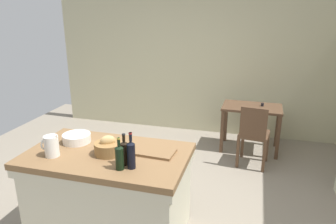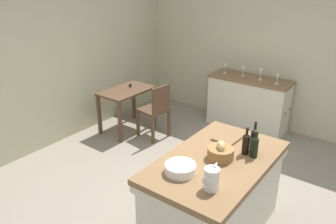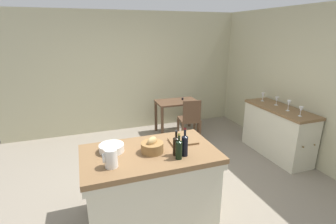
% 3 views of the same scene
% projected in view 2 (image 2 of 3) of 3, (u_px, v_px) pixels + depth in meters
% --- Properties ---
extents(ground_plane, '(6.76, 6.76, 0.00)m').
position_uv_depth(ground_plane, '(193.00, 197.00, 4.07)').
color(ground_plane, gray).
extents(wall_back, '(5.32, 0.12, 2.60)m').
position_uv_depth(wall_back, '(49.00, 61.00, 4.99)').
color(wall_back, '#B7B28E').
rests_on(wall_back, ground).
extents(wall_right, '(0.12, 5.20, 2.60)m').
position_uv_depth(wall_right, '(281.00, 53.00, 5.48)').
color(wall_right, '#B7B28E').
rests_on(wall_right, ground).
extents(island_table, '(1.53, 0.91, 0.88)m').
position_uv_depth(island_table, '(215.00, 194.00, 3.36)').
color(island_table, brown).
rests_on(island_table, ground).
extents(side_cabinet, '(0.52, 1.38, 0.90)m').
position_uv_depth(side_cabinet, '(248.00, 103.00, 5.74)').
color(side_cabinet, brown).
rests_on(side_cabinet, ground).
extents(writing_desk, '(0.91, 0.58, 0.78)m').
position_uv_depth(writing_desk, '(127.00, 96.00, 5.59)').
color(writing_desk, '#513826').
rests_on(writing_desk, ground).
extents(wooden_chair, '(0.45, 0.45, 0.91)m').
position_uv_depth(wooden_chair, '(156.00, 109.00, 5.35)').
color(wooden_chair, '#513826').
rests_on(wooden_chair, ground).
extents(pitcher, '(0.17, 0.13, 0.24)m').
position_uv_depth(pitcher, '(212.00, 179.00, 2.72)').
color(pitcher, silver).
rests_on(pitcher, island_table).
extents(wash_bowl, '(0.28, 0.28, 0.09)m').
position_uv_depth(wash_bowl, '(180.00, 169.00, 2.97)').
color(wash_bowl, silver).
rests_on(wash_bowl, island_table).
extents(bread_basket, '(0.25, 0.25, 0.19)m').
position_uv_depth(bread_basket, '(221.00, 152.00, 3.18)').
color(bread_basket, olive).
rests_on(bread_basket, island_table).
extents(cutting_board, '(0.34, 0.26, 0.02)m').
position_uv_depth(cutting_board, '(229.00, 137.00, 3.60)').
color(cutting_board, brown).
rests_on(cutting_board, island_table).
extents(wine_bottle_dark, '(0.07, 0.07, 0.32)m').
position_uv_depth(wine_bottle_dark, '(254.00, 140.00, 3.28)').
color(wine_bottle_dark, black).
rests_on(wine_bottle_dark, island_table).
extents(wine_bottle_amber, '(0.07, 0.07, 0.29)m').
position_uv_depth(wine_bottle_amber, '(246.00, 143.00, 3.25)').
color(wine_bottle_amber, black).
rests_on(wine_bottle_amber, island_table).
extents(wine_bottle_green, '(0.07, 0.07, 0.29)m').
position_uv_depth(wine_bottle_green, '(255.00, 146.00, 3.20)').
color(wine_bottle_green, black).
rests_on(wine_bottle_green, island_table).
extents(wine_glass_far_left, '(0.07, 0.07, 0.16)m').
position_uv_depth(wine_glass_far_left, '(278.00, 77.00, 5.24)').
color(wine_glass_far_left, white).
rests_on(wine_glass_far_left, side_cabinet).
extents(wine_glass_left, '(0.07, 0.07, 0.18)m').
position_uv_depth(wine_glass_left, '(261.00, 72.00, 5.42)').
color(wine_glass_left, white).
rests_on(wine_glass_left, side_cabinet).
extents(wine_glass_middle, '(0.07, 0.07, 0.15)m').
position_uv_depth(wine_glass_middle, '(243.00, 70.00, 5.65)').
color(wine_glass_middle, white).
rests_on(wine_glass_middle, side_cabinet).
extents(wine_glass_right, '(0.07, 0.07, 0.16)m').
position_uv_depth(wine_glass_right, '(225.00, 67.00, 5.79)').
color(wine_glass_right, white).
rests_on(wine_glass_right, side_cabinet).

